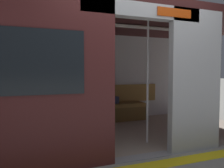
# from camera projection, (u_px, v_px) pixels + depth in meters

# --- Properties ---
(ground_plane) EXTENTS (60.00, 60.00, 0.00)m
(ground_plane) POSITION_uv_depth(u_px,v_px,m) (142.00, 157.00, 3.14)
(ground_plane) COLOR gray
(platform_edge_strip) EXTENTS (8.00, 0.24, 0.01)m
(platform_edge_strip) POSITION_uv_depth(u_px,v_px,m) (153.00, 165.00, 2.86)
(platform_edge_strip) COLOR yellow
(platform_edge_strip) RESTS_ON ground_plane
(train_car) EXTENTS (6.40, 2.78, 2.28)m
(train_car) POSITION_uv_depth(u_px,v_px,m) (110.00, 57.00, 4.17)
(train_car) COLOR #ADAFB5
(train_car) RESTS_ON ground_plane
(bench_seat) EXTENTS (2.49, 0.44, 0.43)m
(bench_seat) POSITION_uv_depth(u_px,v_px,m) (97.00, 109.00, 5.24)
(bench_seat) COLOR olive
(bench_seat) RESTS_ON ground_plane
(person_seated) EXTENTS (0.55, 0.69, 1.16)m
(person_seated) POSITION_uv_depth(u_px,v_px,m) (99.00, 96.00, 5.19)
(person_seated) COLOR pink
(person_seated) RESTS_ON ground_plane
(handbag) EXTENTS (0.26, 0.15, 0.17)m
(handbag) POSITION_uv_depth(u_px,v_px,m) (113.00, 100.00, 5.43)
(handbag) COLOR #262D4C
(handbag) RESTS_ON bench_seat
(book) EXTENTS (0.20, 0.25, 0.03)m
(book) POSITION_uv_depth(u_px,v_px,m) (85.00, 104.00, 5.21)
(book) COLOR #33723F
(book) RESTS_ON bench_seat
(grab_pole_door) EXTENTS (0.04, 0.04, 2.14)m
(grab_pole_door) POSITION_uv_depth(u_px,v_px,m) (104.00, 82.00, 3.44)
(grab_pole_door) COLOR silver
(grab_pole_door) RESTS_ON ground_plane
(grab_pole_far) EXTENTS (0.04, 0.04, 2.14)m
(grab_pole_far) POSITION_uv_depth(u_px,v_px,m) (148.00, 81.00, 3.73)
(grab_pole_far) COLOR silver
(grab_pole_far) RESTS_ON ground_plane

